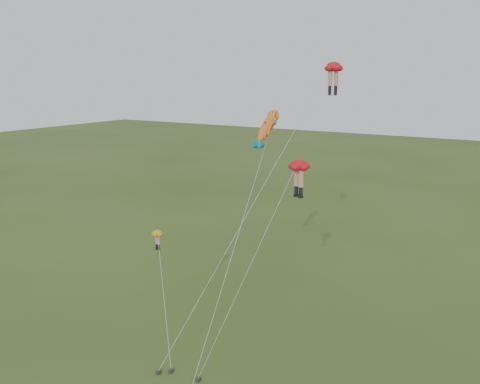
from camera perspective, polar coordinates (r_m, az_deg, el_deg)
The scene contains 5 objects.
ground at distance 40.02m, azimuth -4.84°, elevation -18.01°, with size 300.00×300.00×0.00m, color #324719.
legs_kite_red_high at distance 43.48m, azimuth 9.69°, elevation 12.38°, with size 7.11×16.29×21.20m.
legs_kite_red_mid at distance 33.75m, azimuth 6.14°, elevation 2.23°, with size 6.32×5.05×15.08m.
legs_kite_yellow at distance 39.84m, azimuth -8.73°, elevation -5.25°, with size 3.99×3.62×9.05m.
fish_kite at distance 37.54m, azimuth 2.93°, elevation 6.92°, with size 1.52×10.04×18.09m.
Camera 1 is at (20.78, -27.49, 20.35)m, focal length 40.00 mm.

